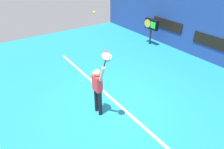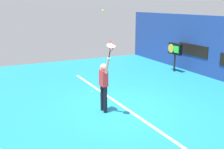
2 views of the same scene
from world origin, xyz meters
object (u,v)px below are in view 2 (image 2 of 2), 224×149
at_px(tennis_ball, 103,11).
at_px(tennis_player, 104,83).
at_px(scoreboard_clock, 175,50).
at_px(spare_ball, 92,92).
at_px(tennis_racket, 111,47).

bearing_deg(tennis_ball, tennis_player, 147.53).
height_order(scoreboard_clock, spare_ball, scoreboard_clock).
bearing_deg(spare_ball, tennis_player, -11.00).
height_order(tennis_ball, scoreboard_clock, tennis_ball).
relative_size(scoreboard_clock, spare_ball, 22.87).
bearing_deg(spare_ball, tennis_ball, -11.50).
relative_size(tennis_player, tennis_racket, 3.15).
height_order(tennis_racket, scoreboard_clock, tennis_racket).
bearing_deg(tennis_racket, tennis_player, 179.56).
bearing_deg(tennis_racket, tennis_ball, -177.39).
xyz_separation_m(tennis_player, scoreboard_clock, (-3.60, 5.91, 0.18)).
bearing_deg(spare_ball, tennis_racket, -8.81).
bearing_deg(tennis_player, tennis_racket, -0.44).
height_order(tennis_racket, spare_ball, tennis_racket).
distance_m(tennis_ball, spare_ball, 4.00).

